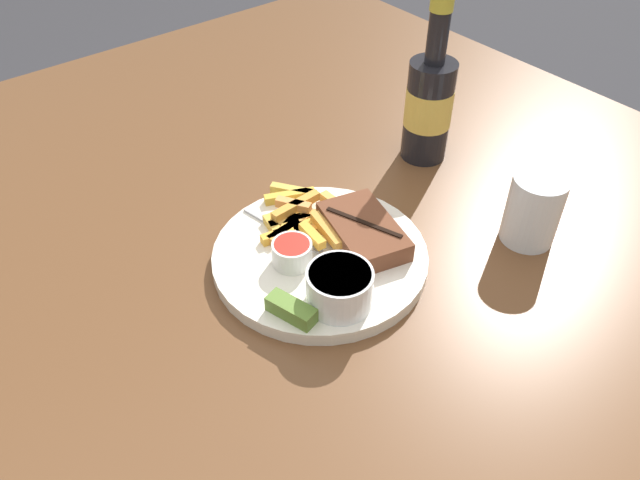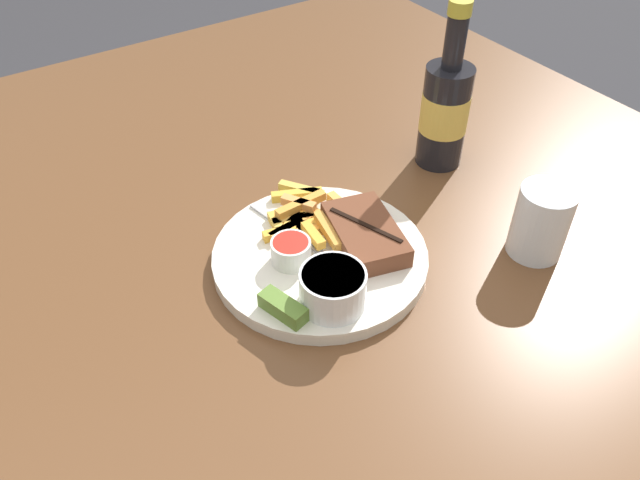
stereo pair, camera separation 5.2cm
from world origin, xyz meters
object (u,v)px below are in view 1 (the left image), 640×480
steak_portion (363,231)px  pickle_spear (291,310)px  beer_bottle (429,104)px  coleslaw_cup (340,286)px  dinner_plate (320,257)px  fork_utensil (279,227)px  dipping_sauce_cup (292,252)px  drinking_glass (533,209)px

steak_portion → pickle_spear: 0.16m
beer_bottle → coleslaw_cup: bearing=-61.8°
steak_portion → dinner_plate: bearing=-105.3°
dinner_plate → fork_utensil: (-0.07, -0.01, 0.01)m
steak_portion → coleslaw_cup: coleslaw_cup is taller
dipping_sauce_cup → beer_bottle: 0.33m
dipping_sauce_cup → pickle_spear: dipping_sauce_cup is taller
dipping_sauce_cup → beer_bottle: beer_bottle is taller
dipping_sauce_cup → fork_utensil: size_ratio=0.37×
drinking_glass → beer_bottle: bearing=170.9°
steak_portion → pickle_spear: bearing=-72.7°
coleslaw_cup → beer_bottle: (-0.17, 0.32, 0.04)m
dinner_plate → fork_utensil: 0.07m
dinner_plate → beer_bottle: 0.31m
dinner_plate → drinking_glass: bearing=60.9°
drinking_glass → dipping_sauce_cup: bearing=-116.8°
dipping_sauce_cup → fork_utensil: 0.07m
dinner_plate → fork_utensil: fork_utensil is taller
drinking_glass → fork_utensil: bearing=-128.7°
coleslaw_cup → dipping_sauce_cup: size_ratio=1.55×
steak_portion → drinking_glass: size_ratio=1.47×
pickle_spear → beer_bottle: beer_bottle is taller
pickle_spear → drinking_glass: 0.35m
dinner_plate → drinking_glass: 0.28m
dipping_sauce_cup → pickle_spear: (0.07, -0.05, -0.01)m
steak_portion → pickle_spear: (0.05, -0.15, -0.00)m
coleslaw_cup → drinking_glass: bearing=78.8°
dipping_sauce_cup → beer_bottle: size_ratio=0.20×
dinner_plate → drinking_glass: (0.14, 0.24, 0.04)m
steak_portion → drinking_glass: (0.12, 0.19, 0.02)m
dinner_plate → dipping_sauce_cup: (-0.01, -0.04, 0.03)m
drinking_glass → steak_portion: bearing=-122.8°
coleslaw_cup → fork_utensil: coleslaw_cup is taller
fork_utensil → drinking_glass: (0.21, 0.26, 0.03)m
fork_utensil → drinking_glass: 0.33m
steak_portion → fork_utensil: 0.11m
coleslaw_cup → drinking_glass: 0.29m
beer_bottle → fork_utensil: bearing=-86.2°
pickle_spear → beer_bottle: size_ratio=0.25×
steak_portion → fork_utensil: (-0.09, -0.07, -0.01)m
coleslaw_cup → drinking_glass: drinking_glass is taller
dinner_plate → dipping_sauce_cup: size_ratio=5.47×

